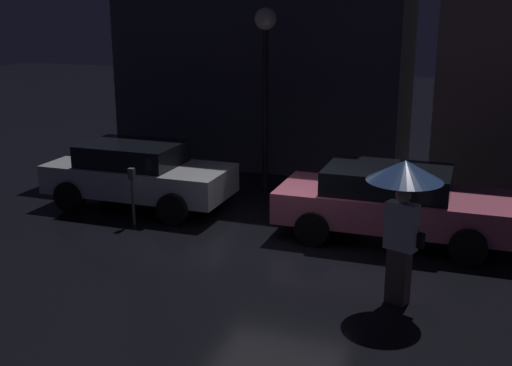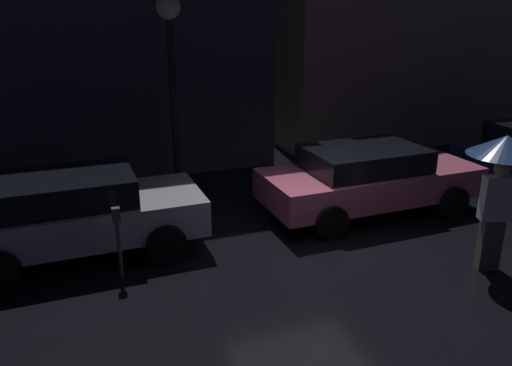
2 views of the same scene
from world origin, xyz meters
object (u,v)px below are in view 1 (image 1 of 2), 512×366
(pedestrian_with_umbrella, at_px, (404,192))
(parking_meter, at_px, (132,190))
(parked_car_pink, at_px, (394,201))
(parked_car_silver, at_px, (138,173))
(street_lamp_near, at_px, (265,54))

(pedestrian_with_umbrella, height_order, parking_meter, pedestrian_with_umbrella)
(parked_car_pink, distance_m, parking_meter, 5.14)
(parked_car_pink, height_order, parking_meter, parked_car_pink)
(parked_car_silver, xyz_separation_m, parking_meter, (0.52, -1.11, -0.02))
(parked_car_silver, height_order, street_lamp_near, street_lamp_near)
(parked_car_silver, bearing_deg, pedestrian_with_umbrella, -25.92)
(parked_car_pink, bearing_deg, parked_car_silver, 177.95)
(parking_meter, bearing_deg, parked_car_silver, 115.14)
(parked_car_silver, distance_m, parked_car_pink, 5.56)
(parked_car_silver, xyz_separation_m, parked_car_pink, (5.56, -0.10, -0.02))
(pedestrian_with_umbrella, distance_m, parking_meter, 5.89)
(parked_car_silver, height_order, pedestrian_with_umbrella, pedestrian_with_umbrella)
(parked_car_pink, relative_size, pedestrian_with_umbrella, 2.03)
(pedestrian_with_umbrella, bearing_deg, parked_car_silver, 174.56)
(pedestrian_with_umbrella, relative_size, parking_meter, 1.87)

